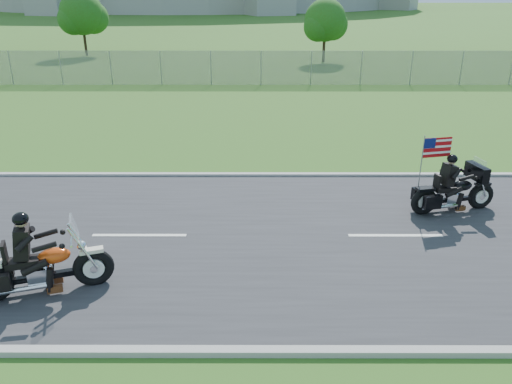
{
  "coord_description": "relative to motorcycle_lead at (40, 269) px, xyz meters",
  "views": [
    {
      "loc": [
        0.75,
        -10.41,
        5.39
      ],
      "look_at": [
        0.73,
        0.0,
        1.14
      ],
      "focal_mm": 35.0,
      "sensor_mm": 36.0,
      "label": 1
    }
  ],
  "objects": [
    {
      "name": "ground",
      "position": [
        3.29,
        2.35,
        -0.55
      ],
      "size": [
        420.0,
        420.0,
        0.0
      ],
      "primitive_type": "plane",
      "color": "#304F18",
      "rests_on": "ground"
    },
    {
      "name": "road",
      "position": [
        3.29,
        2.35,
        -0.53
      ],
      "size": [
        120.0,
        8.0,
        0.04
      ],
      "primitive_type": "cube",
      "color": "#28282B",
      "rests_on": "ground"
    },
    {
      "name": "curb_north",
      "position": [
        3.29,
        6.4,
        -0.5
      ],
      "size": [
        120.0,
        0.18,
        0.12
      ],
      "primitive_type": "cube",
      "color": "#9E9B93",
      "rests_on": "ground"
    },
    {
      "name": "curb_south",
      "position": [
        3.29,
        -1.7,
        -0.5
      ],
      "size": [
        120.0,
        0.18,
        0.12
      ],
      "primitive_type": "cube",
      "color": "#9E9B93",
      "rests_on": "ground"
    },
    {
      "name": "fence",
      "position": [
        -1.71,
        22.35,
        0.45
      ],
      "size": [
        60.0,
        0.03,
        2.0
      ],
      "primitive_type": "cube",
      "color": "gray",
      "rests_on": "ground"
    },
    {
      "name": "tree_fence_near",
      "position": [
        9.34,
        32.39,
        2.43
      ],
      "size": [
        3.52,
        3.28,
        4.75
      ],
      "color": "#382316",
      "rests_on": "ground"
    },
    {
      "name": "tree_fence_mid",
      "position": [
        -10.66,
        36.39,
        2.76
      ],
      "size": [
        3.96,
        3.69,
        5.3
      ],
      "color": "#382316",
      "rests_on": "ground"
    },
    {
      "name": "motorcycle_lead",
      "position": [
        0.0,
        0.0,
        0.0
      ],
      "size": [
        2.5,
        1.17,
        1.74
      ],
      "rotation": [
        0.0,
        0.0,
        0.32
      ],
      "color": "black",
      "rests_on": "ground"
    },
    {
      "name": "motorcycle_follow",
      "position": [
        9.1,
        3.78,
        -0.0
      ],
      "size": [
        2.33,
        1.0,
        1.97
      ],
      "rotation": [
        0.0,
        0.0,
        0.23
      ],
      "color": "black",
      "rests_on": "ground"
    }
  ]
}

